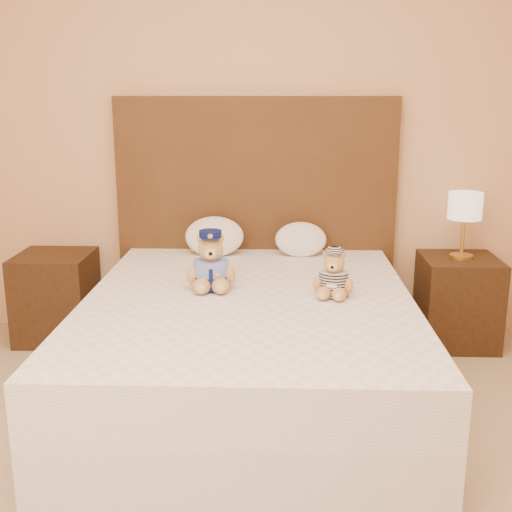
{
  "coord_description": "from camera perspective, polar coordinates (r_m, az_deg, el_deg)",
  "views": [
    {
      "loc": [
        0.14,
        -1.79,
        1.52
      ],
      "look_at": [
        0.03,
        1.45,
        0.69
      ],
      "focal_mm": 45.0,
      "sensor_mm": 36.0,
      "label": 1
    }
  ],
  "objects": [
    {
      "name": "room_walls",
      "position": [
        2.27,
        -1.67,
        21.54
      ],
      "size": [
        4.04,
        4.52,
        2.72
      ],
      "color": "tan",
      "rests_on": "ground"
    },
    {
      "name": "bed",
      "position": [
        3.25,
        -0.64,
        -8.24
      ],
      "size": [
        1.6,
        2.0,
        0.55
      ],
      "color": "white",
      "rests_on": "ground"
    },
    {
      "name": "headboard",
      "position": [
        4.08,
        -0.01,
        3.45
      ],
      "size": [
        1.75,
        0.08,
        1.5
      ],
      "primitive_type": "cube",
      "color": "#4C2E16",
      "rests_on": "ground"
    },
    {
      "name": "nightstand_left",
      "position": [
        4.23,
        -17.32,
        -3.47
      ],
      "size": [
        0.45,
        0.45,
        0.55
      ],
      "primitive_type": "cube",
      "color": "#352211",
      "rests_on": "ground"
    },
    {
      "name": "nightstand_right",
      "position": [
        4.15,
        17.47,
        -3.84
      ],
      "size": [
        0.45,
        0.45,
        0.55
      ],
      "primitive_type": "cube",
      "color": "#352211",
      "rests_on": "ground"
    },
    {
      "name": "lamp",
      "position": [
        4.01,
        18.08,
        3.98
      ],
      "size": [
        0.2,
        0.2,
        0.4
      ],
      "color": "gold",
      "rests_on": "nightstand_right"
    },
    {
      "name": "teddy_police",
      "position": [
        3.24,
        -4.04,
        -0.39
      ],
      "size": [
        0.28,
        0.27,
        0.3
      ],
      "primitive_type": null,
      "rotation": [
        0.0,
        0.0,
        0.1
      ],
      "color": "#A97441",
      "rests_on": "bed"
    },
    {
      "name": "teddy_prisoner",
      "position": [
        3.14,
        6.92,
        -1.54
      ],
      "size": [
        0.25,
        0.24,
        0.23
      ],
      "primitive_type": null,
      "rotation": [
        0.0,
        0.0,
        -0.22
      ],
      "color": "#A97441",
      "rests_on": "bed"
    },
    {
      "name": "pillow_left",
      "position": [
        3.94,
        -3.72,
        1.92
      ],
      "size": [
        0.36,
        0.23,
        0.25
      ],
      "primitive_type": "ellipsoid",
      "color": "white",
      "rests_on": "bed"
    },
    {
      "name": "pillow_right",
      "position": [
        3.92,
        4.0,
        1.63
      ],
      "size": [
        0.31,
        0.2,
        0.22
      ],
      "primitive_type": "ellipsoid",
      "color": "white",
      "rests_on": "bed"
    }
  ]
}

